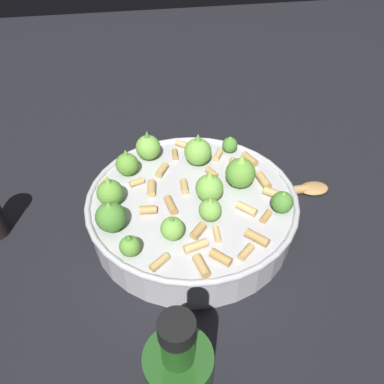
% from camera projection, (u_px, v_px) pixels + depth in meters
% --- Properties ---
extents(ground_plane, '(2.40, 2.40, 0.00)m').
position_uv_depth(ground_plane, '(192.00, 224.00, 0.61)').
color(ground_plane, black).
extents(cooking_pan, '(0.33, 0.33, 0.12)m').
position_uv_depth(cooking_pan, '(191.00, 206.00, 0.59)').
color(cooking_pan, '#B7B7BC').
rests_on(cooking_pan, ground).
extents(wooden_spoon, '(0.04, 0.24, 0.02)m').
position_uv_depth(wooden_spoon, '(272.00, 193.00, 0.66)').
color(wooden_spoon, '#B2844C').
rests_on(wooden_spoon, ground).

